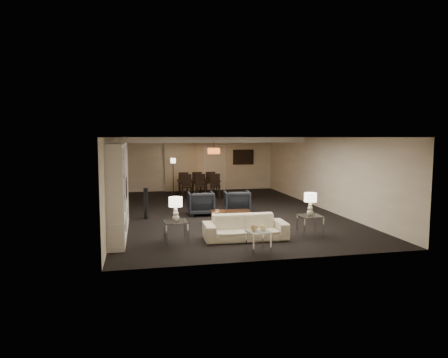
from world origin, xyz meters
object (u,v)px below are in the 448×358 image
Objects in this scene: armchair_left at (201,203)px; vase_amber at (117,173)px; chair_nm at (201,186)px; chair_nr at (215,185)px; sofa at (245,227)px; television at (121,190)px; table_lamp_left at (176,209)px; coffee_table at (231,218)px; dining_table at (199,188)px; vase_blue at (116,197)px; side_table_right at (310,226)px; side_table_left at (176,232)px; chair_nl at (187,186)px; armchair_right at (237,202)px; chair_fl at (183,183)px; marble_table at (258,241)px; pendant_light at (214,151)px; floor_lamp at (173,176)px; chair_fr at (210,182)px; floor_speaker at (146,203)px; chair_fm at (197,182)px; table_lamp_right at (310,204)px.

vase_amber is (-2.45, -2.60, 1.26)m from armchair_left.
chair_nm is 0.60m from chair_nr.
sofa is 1.86× the size of television.
table_lamp_left is at bearing -100.22° from chair_nr.
television is at bearing 176.26° from coffee_table.
sofa is 7.05m from chair_nr.
armchair_left is 4.41m from dining_table.
dining_table is at bearing 68.38° from vase_blue.
armchair_left is 4.02m from side_table_right.
side_table_left is 0.58× the size of chair_nl.
dining_table is at bearing -75.38° from armchair_right.
coffee_table is at bearing 77.00° from armchair_right.
sofa is 8.35m from chair_fl.
chair_nr is (0.57, 5.43, 0.28)m from coffee_table.
chair_fl is at bearing 82.67° from side_table_left.
marble_table is 0.43× the size of television.
pendant_light is 8.53m from marble_table.
marble_table is 8.15m from chair_nl.
chair_nm is at bearing -51.39° from floor_lamp.
sofa is 2.45× the size of armchair_right.
coffee_table is 2.00× the size of side_table_left.
chair_nr is 1.00× the size of chair_fl.
dining_table is at bearing 48.12° from chair_fr.
coffee_table is at bearing 43.26° from table_lamp_left.
armchair_right is 0.87× the size of floor_speaker.
side_table_right is 7.41m from chair_nl.
marble_table is 0.48× the size of chair_fm.
chair_fr reaches higher than side_table_right.
coffee_table is 0.60× the size of dining_table.
chair_fl is 0.60m from chair_fm.
side_table_left is 1.62m from vase_blue.
chair_fm is at bearing 78.65° from side_table_left.
television reaches higher than armchair_right.
dining_table is (-0.03, 8.78, 0.09)m from marble_table.
floor_lamp is (-0.47, 5.03, 0.41)m from armchair_left.
chair_fr is (-1.13, 8.33, 0.22)m from side_table_right.
table_lamp_right reaches higher than coffee_table.
floor_speaker is 4.36m from chair_nl.
chair_fr is (0.60, 0.00, 0.00)m from chair_fm.
pendant_light reaches higher than armchair_right.
chair_nm is at bearing 117.82° from chair_fl.
armchair_right is 0.86× the size of chair_fr.
floor_speaker is 4.96m from chair_nr.
armchair_right is at bearing 81.31° from sofa.
side_table_left is 0.58× the size of chair_fl.
table_lamp_right is 0.60× the size of chair_nm.
vase_amber is 0.16× the size of floor_speaker.
chair_nr is (3.62, 6.33, -1.15)m from vase_amber.
vase_amber reaches higher than side_table_left.
armchair_right is at bearing 55.12° from side_table_left.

